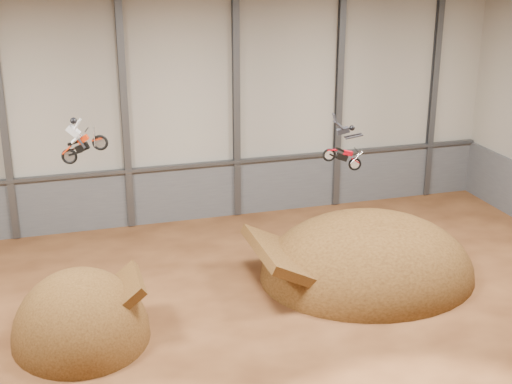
{
  "coord_description": "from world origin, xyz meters",
  "views": [
    {
      "loc": [
        -7.54,
        -25.93,
        16.34
      ],
      "look_at": [
        1.36,
        4.0,
        5.36
      ],
      "focal_mm": 50.0,
      "sensor_mm": 36.0,
      "label": 1
    }
  ],
  "objects_px": {
    "landing_ramp": "(367,275)",
    "fmx_rider_a": "(87,135)",
    "fmx_rider_b": "(340,143)",
    "takeoff_ramp": "(82,337)"
  },
  "relations": [
    {
      "from": "takeoff_ramp",
      "to": "landing_ramp",
      "type": "relative_size",
      "value": 0.61
    },
    {
      "from": "landing_ramp",
      "to": "fmx_rider_b",
      "type": "xyz_separation_m",
      "value": [
        -2.51,
        -1.67,
        7.77
      ]
    },
    {
      "from": "takeoff_ramp",
      "to": "fmx_rider_a",
      "type": "height_order",
      "value": "fmx_rider_a"
    },
    {
      "from": "landing_ramp",
      "to": "fmx_rider_a",
      "type": "height_order",
      "value": "fmx_rider_a"
    },
    {
      "from": "landing_ramp",
      "to": "fmx_rider_a",
      "type": "xyz_separation_m",
      "value": [
        -13.6,
        -0.63,
        8.72
      ]
    },
    {
      "from": "fmx_rider_b",
      "to": "fmx_rider_a",
      "type": "bearing_deg",
      "value": -174.97
    },
    {
      "from": "takeoff_ramp",
      "to": "fmx_rider_b",
      "type": "relative_size",
      "value": 2.72
    },
    {
      "from": "fmx_rider_a",
      "to": "takeoff_ramp",
      "type": "bearing_deg",
      "value": -110.64
    },
    {
      "from": "takeoff_ramp",
      "to": "landing_ramp",
      "type": "bearing_deg",
      "value": 7.92
    },
    {
      "from": "fmx_rider_a",
      "to": "fmx_rider_b",
      "type": "relative_size",
      "value": 0.84
    }
  ]
}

